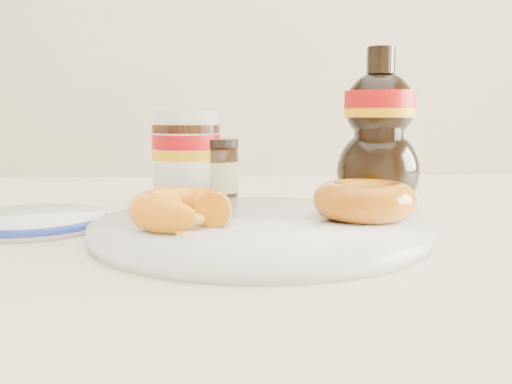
{
  "coord_description": "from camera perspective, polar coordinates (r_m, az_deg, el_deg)",
  "views": [
    {
      "loc": [
        -0.11,
        -0.49,
        0.86
      ],
      "look_at": [
        -0.07,
        0.07,
        0.79
      ],
      "focal_mm": 40.0,
      "sensor_mm": 36.0,
      "label": 1
    }
  ],
  "objects": [
    {
      "name": "syrup_bottle",
      "position": [
        0.68,
        12.2,
        6.08
      ],
      "size": [
        0.1,
        0.09,
        0.19
      ],
      "primitive_type": null,
      "rotation": [
        0.0,
        0.0,
        0.08
      ],
      "color": "black",
      "rests_on": "dining_table"
    },
    {
      "name": "nutella_jar",
      "position": [
        0.69,
        -6.98,
        3.65
      ],
      "size": [
        0.08,
        0.08,
        0.12
      ],
      "rotation": [
        0.0,
        0.0,
        -0.1
      ],
      "color": "white",
      "rests_on": "dining_table"
    },
    {
      "name": "dining_table",
      "position": [
        0.63,
        6.29,
        -10.33
      ],
      "size": [
        1.4,
        0.9,
        0.75
      ],
      "color": "beige",
      "rests_on": "ground"
    },
    {
      "name": "dark_jar",
      "position": [
        0.69,
        -3.88,
        1.81
      ],
      "size": [
        0.05,
        0.05,
        0.08
      ],
      "rotation": [
        0.0,
        0.0,
        0.18
      ],
      "color": "black",
      "rests_on": "dining_table"
    },
    {
      "name": "blue_rim_saucer",
      "position": [
        0.6,
        -21.44,
        -2.69
      ],
      "size": [
        0.14,
        0.14,
        0.01
      ],
      "color": "white",
      "rests_on": "dining_table"
    },
    {
      "name": "donut_bitten",
      "position": [
        0.49,
        -7.58,
        -1.71
      ],
      "size": [
        0.1,
        0.1,
        0.03
      ],
      "primitive_type": "torus",
      "rotation": [
        0.0,
        0.0,
        -0.19
      ],
      "color": "orange",
      "rests_on": "plate"
    },
    {
      "name": "donut_whole",
      "position": [
        0.54,
        10.76,
        -0.8
      ],
      "size": [
        0.1,
        0.1,
        0.03
      ],
      "primitive_type": "torus",
      "rotation": [
        0.0,
        0.0,
        -0.03
      ],
      "color": "#AE620B",
      "rests_on": "plate"
    },
    {
      "name": "plate",
      "position": [
        0.52,
        0.36,
        -3.67
      ],
      "size": [
        0.3,
        0.3,
        0.02
      ],
      "color": "white",
      "rests_on": "dining_table"
    }
  ]
}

